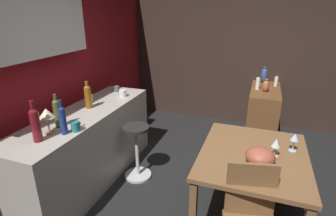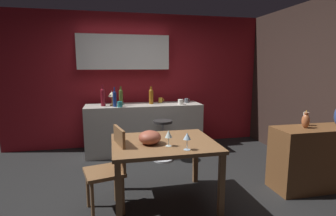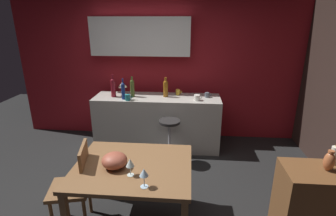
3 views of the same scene
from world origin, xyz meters
The scene contains 20 objects.
ground_plane centered at (0.00, 0.00, 0.00)m, with size 9.00×9.00×0.00m, color black.
wall_kitchen_back centered at (-0.06, 2.08, 1.41)m, with size 5.20×0.33×2.60m.
dining_table centered at (0.01, -0.32, 0.65)m, with size 1.17×0.96×0.74m.
kitchen_counter centered at (0.02, 1.55, 0.45)m, with size 2.10×0.60×0.90m, color #B2ADA3.
chair_near_window centered at (-0.60, -0.35, 0.51)m, with size 0.48×0.48×0.93m.
bar_stool centered at (0.27, 1.03, 0.37)m, with size 0.34×0.34×0.69m.
wine_glass_left centered at (0.03, -0.49, 0.87)m, with size 0.08×0.08×0.18m.
wine_glass_right centered at (0.19, -0.66, 0.88)m, with size 0.08×0.08×0.18m.
fruit_bowl centered at (-0.16, -0.37, 0.82)m, with size 0.25×0.25×0.15m, color #9E4C38.
wine_bottle_ruby centered at (-0.70, 1.50, 1.07)m, with size 0.08×0.08×0.38m.
wine_bottle_cobalt centered at (-0.50, 1.38, 1.05)m, with size 0.06×0.06×0.34m.
wine_bottle_amber centered at (0.16, 1.58, 1.05)m, with size 0.08×0.08×0.32m.
wine_bottle_olive centered at (-0.39, 1.54, 1.06)m, with size 0.07×0.07×0.34m.
cup_mustard centered at (0.36, 1.70, 0.95)m, with size 0.11×0.07×0.10m.
cup_white centered at (0.68, 1.42, 0.95)m, with size 0.13×0.10×0.09m.
cup_slate centered at (0.85, 1.60, 0.94)m, with size 0.11×0.07×0.08m.
cup_teal centered at (-0.42, 1.32, 0.95)m, with size 0.12×0.08×0.10m.
counter_lamp centered at (-0.55, 1.52, 1.09)m, with size 0.15×0.15×0.25m.
pillar_candle_tall centered at (1.93, -0.26, 0.91)m, with size 0.07×0.07×0.20m.
vase_copper centered at (1.83, -0.38, 0.91)m, with size 0.10×0.10×0.20m.
Camera 3 is at (0.55, -2.54, 2.13)m, focal length 27.55 mm.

